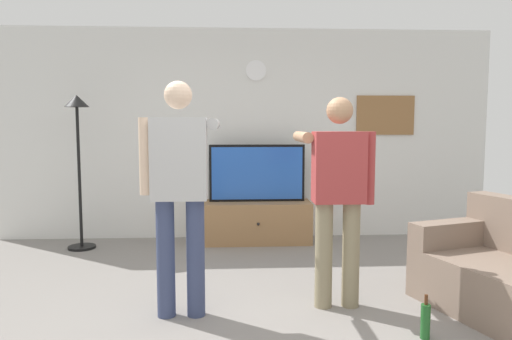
{
  "coord_description": "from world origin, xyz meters",
  "views": [
    {
      "loc": [
        -0.2,
        -3.22,
        1.48
      ],
      "look_at": [
        0.04,
        1.2,
        1.05
      ],
      "focal_mm": 33.08,
      "sensor_mm": 36.0,
      "label": 1
    }
  ],
  "objects_px": {
    "floor_lamp": "(78,139)",
    "person_standing_nearer_lamp": "(180,184)",
    "framed_picture": "(385,115)",
    "television": "(257,173)",
    "person_standing_nearer_couch": "(338,190)",
    "beverage_bottle": "(425,321)",
    "tv_stand": "(257,222)",
    "wall_clock": "(256,71)"
  },
  "relations": [
    {
      "from": "floor_lamp",
      "to": "person_standing_nearer_couch",
      "type": "bearing_deg",
      "value": -36.22
    },
    {
      "from": "wall_clock",
      "to": "floor_lamp",
      "type": "distance_m",
      "value": 2.33
    },
    {
      "from": "wall_clock",
      "to": "framed_picture",
      "type": "relative_size",
      "value": 0.34
    },
    {
      "from": "tv_stand",
      "to": "person_standing_nearer_couch",
      "type": "bearing_deg",
      "value": -76.06
    },
    {
      "from": "tv_stand",
      "to": "person_standing_nearer_lamp",
      "type": "height_order",
      "value": "person_standing_nearer_lamp"
    },
    {
      "from": "framed_picture",
      "to": "floor_lamp",
      "type": "relative_size",
      "value": 0.42
    },
    {
      "from": "person_standing_nearer_lamp",
      "to": "framed_picture",
      "type": "bearing_deg",
      "value": 46.47
    },
    {
      "from": "person_standing_nearer_lamp",
      "to": "beverage_bottle",
      "type": "height_order",
      "value": "person_standing_nearer_lamp"
    },
    {
      "from": "beverage_bottle",
      "to": "person_standing_nearer_couch",
      "type": "bearing_deg",
      "value": 127.69
    },
    {
      "from": "tv_stand",
      "to": "person_standing_nearer_lamp",
      "type": "relative_size",
      "value": 0.74
    },
    {
      "from": "tv_stand",
      "to": "television",
      "type": "distance_m",
      "value": 0.62
    },
    {
      "from": "television",
      "to": "floor_lamp",
      "type": "xyz_separation_m",
      "value": [
        -2.12,
        -0.24,
        0.43
      ]
    },
    {
      "from": "framed_picture",
      "to": "television",
      "type": "bearing_deg",
      "value": -171.67
    },
    {
      "from": "television",
      "to": "framed_picture",
      "type": "xyz_separation_m",
      "value": [
        1.7,
        0.25,
        0.73
      ]
    },
    {
      "from": "wall_clock",
      "to": "person_standing_nearer_couch",
      "type": "distance_m",
      "value": 2.75
    },
    {
      "from": "television",
      "to": "person_standing_nearer_couch",
      "type": "xyz_separation_m",
      "value": [
        0.53,
        -2.17,
        0.09
      ]
    },
    {
      "from": "tv_stand",
      "to": "person_standing_nearer_couch",
      "type": "xyz_separation_m",
      "value": [
        0.53,
        -2.13,
        0.7
      ]
    },
    {
      "from": "television",
      "to": "beverage_bottle",
      "type": "height_order",
      "value": "television"
    },
    {
      "from": "tv_stand",
      "to": "floor_lamp",
      "type": "bearing_deg",
      "value": -174.87
    },
    {
      "from": "wall_clock",
      "to": "floor_lamp",
      "type": "height_order",
      "value": "wall_clock"
    },
    {
      "from": "person_standing_nearer_couch",
      "to": "beverage_bottle",
      "type": "relative_size",
      "value": 5.41
    },
    {
      "from": "tv_stand",
      "to": "framed_picture",
      "type": "distance_m",
      "value": 2.18
    },
    {
      "from": "floor_lamp",
      "to": "beverage_bottle",
      "type": "xyz_separation_m",
      "value": [
        3.13,
        -2.56,
        -1.18
      ]
    },
    {
      "from": "framed_picture",
      "to": "floor_lamp",
      "type": "xyz_separation_m",
      "value": [
        -3.81,
        -0.48,
        -0.29
      ]
    },
    {
      "from": "television",
      "to": "beverage_bottle",
      "type": "xyz_separation_m",
      "value": [
        1.01,
        -2.8,
        -0.74
      ]
    },
    {
      "from": "wall_clock",
      "to": "framed_picture",
      "type": "bearing_deg",
      "value": 0.17
    },
    {
      "from": "floor_lamp",
      "to": "person_standing_nearer_lamp",
      "type": "relative_size",
      "value": 1.01
    },
    {
      "from": "beverage_bottle",
      "to": "wall_clock",
      "type": "bearing_deg",
      "value": 108.38
    },
    {
      "from": "tv_stand",
      "to": "television",
      "type": "relative_size",
      "value": 1.12
    },
    {
      "from": "person_standing_nearer_lamp",
      "to": "beverage_bottle",
      "type": "distance_m",
      "value": 2.01
    },
    {
      "from": "person_standing_nearer_lamp",
      "to": "person_standing_nearer_couch",
      "type": "xyz_separation_m",
      "value": [
        1.24,
        0.12,
        -0.07
      ]
    },
    {
      "from": "television",
      "to": "person_standing_nearer_couch",
      "type": "distance_m",
      "value": 2.24
    },
    {
      "from": "tv_stand",
      "to": "wall_clock",
      "type": "xyz_separation_m",
      "value": [
        0.0,
        0.29,
        1.91
      ]
    },
    {
      "from": "floor_lamp",
      "to": "beverage_bottle",
      "type": "relative_size",
      "value": 5.83
    },
    {
      "from": "tv_stand",
      "to": "wall_clock",
      "type": "relative_size",
      "value": 5.16
    },
    {
      "from": "tv_stand",
      "to": "floor_lamp",
      "type": "relative_size",
      "value": 0.73
    },
    {
      "from": "floor_lamp",
      "to": "person_standing_nearer_couch",
      "type": "xyz_separation_m",
      "value": [
        2.64,
        -1.94,
        -0.34
      ]
    },
    {
      "from": "television",
      "to": "person_standing_nearer_couch",
      "type": "height_order",
      "value": "person_standing_nearer_couch"
    },
    {
      "from": "tv_stand",
      "to": "beverage_bottle",
      "type": "bearing_deg",
      "value": -69.83
    },
    {
      "from": "wall_clock",
      "to": "framed_picture",
      "type": "xyz_separation_m",
      "value": [
        1.7,
        0.0,
        -0.57
      ]
    },
    {
      "from": "framed_picture",
      "to": "floor_lamp",
      "type": "bearing_deg",
      "value": -172.76
    },
    {
      "from": "framed_picture",
      "to": "tv_stand",
      "type": "bearing_deg",
      "value": -170.15
    }
  ]
}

